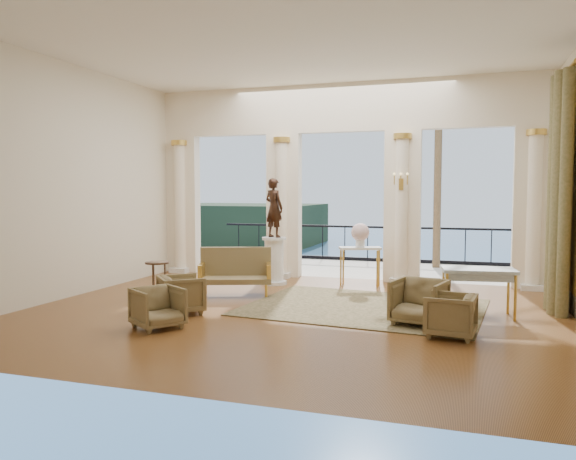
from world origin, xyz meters
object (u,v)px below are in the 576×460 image
(armchair_b, at_px, (419,300))
(pedestal, at_px, (274,262))
(game_table, at_px, (479,273))
(statue, at_px, (274,208))
(armchair_c, at_px, (450,313))
(console_table, at_px, (360,254))
(side_table, at_px, (157,267))
(settee, at_px, (236,272))
(armchair_d, at_px, (181,292))
(armchair_a, at_px, (158,306))

(armchair_b, bearing_deg, pedestal, 153.58)
(armchair_b, distance_m, game_table, 1.29)
(pedestal, distance_m, statue, 1.19)
(armchair_c, bearing_deg, statue, -125.31)
(pedestal, xyz_separation_m, statue, (0.00, 0.00, 1.19))
(armchair_c, height_order, game_table, game_table)
(console_table, distance_m, side_table, 4.33)
(settee, relative_size, side_table, 2.11)
(settee, distance_m, game_table, 4.57)
(statue, bearing_deg, console_table, -144.06)
(statue, bearing_deg, pedestal, -0.00)
(pedestal, xyz_separation_m, console_table, (1.84, 0.38, 0.20))
(settee, distance_m, statue, 1.91)
(armchair_d, relative_size, game_table, 0.58)
(armchair_b, bearing_deg, side_table, -171.60)
(game_table, distance_m, pedestal, 4.67)
(armchair_a, relative_size, console_table, 0.72)
(settee, bearing_deg, statue, 58.19)
(armchair_c, relative_size, armchair_d, 0.95)
(armchair_c, bearing_deg, armchair_a, -72.26)
(armchair_d, xyz_separation_m, settee, (0.19, 1.83, 0.11))
(armchair_b, xyz_separation_m, armchair_c, (0.49, -0.61, -0.05))
(game_table, distance_m, console_table, 3.35)
(game_table, bearing_deg, pedestal, 147.17)
(armchair_c, height_order, pedestal, pedestal)
(console_table, bearing_deg, armchair_b, -83.90)
(armchair_a, distance_m, armchair_c, 4.27)
(pedestal, relative_size, side_table, 1.44)
(settee, xyz_separation_m, side_table, (-1.19, -0.95, 0.16))
(armchair_a, height_order, game_table, game_table)
(settee, bearing_deg, armchair_a, -110.93)
(armchair_a, bearing_deg, game_table, -29.17)
(settee, xyz_separation_m, game_table, (4.54, -0.51, 0.25))
(game_table, height_order, pedestal, pedestal)
(armchair_c, bearing_deg, settee, -109.31)
(armchair_b, distance_m, armchair_d, 3.88)
(armchair_a, relative_size, statue, 0.53)
(armchair_b, height_order, console_table, console_table)
(armchair_b, bearing_deg, game_table, 59.47)
(armchair_d, bearing_deg, settee, -47.60)
(armchair_b, relative_size, side_table, 1.07)
(game_table, distance_m, side_table, 5.74)
(armchair_a, height_order, pedestal, pedestal)
(armchair_c, bearing_deg, game_table, 172.26)
(armchair_d, bearing_deg, pedestal, -50.10)
(armchair_b, height_order, armchair_c, armchair_b)
(armchair_c, height_order, settee, settee)
(armchair_a, xyz_separation_m, settee, (0.03, 2.84, 0.12))
(armchair_c, relative_size, game_table, 0.55)
(armchair_b, distance_m, side_table, 4.88)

